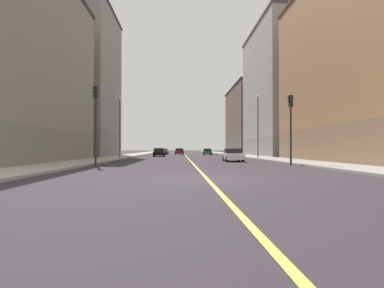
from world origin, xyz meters
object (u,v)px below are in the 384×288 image
object	(u,v)px
traffic_light_right_near	(95,114)
car_white	(233,155)
car_teal	(162,152)
car_maroon	(179,151)
building_left_mid	(287,92)
car_black	(159,153)
building_right_corner	(0,65)
car_green	(207,152)
building_right_midblock	(77,83)
street_lamp_right_near	(120,121)
building_left_far	(255,120)
car_orange	(164,151)
building_left_near	(373,65)
street_lamp_left_near	(258,120)
traffic_light_left_near	(291,119)

from	to	relation	value
traffic_light_right_near	car_white	size ratio (longest dim) A/B	1.50
car_teal	car_maroon	bearing A→B (deg)	55.96
building_left_mid	car_black	size ratio (longest dim) A/B	5.16
car_teal	car_white	distance (m)	33.08
building_right_corner	car_green	world-z (taller)	building_right_corner
building_right_midblock	car_white	size ratio (longest dim) A/B	5.82
car_green	car_black	xyz separation A→B (m)	(-9.08, -13.64, 0.03)
street_lamp_right_near	building_left_far	bearing A→B (deg)	55.25
building_left_mid	car_white	bearing A→B (deg)	-121.00
car_white	car_orange	bearing A→B (deg)	102.18
street_lamp_right_near	car_black	world-z (taller)	street_lamp_right_near
building_right_midblock	car_teal	size ratio (longest dim) A/B	5.40
building_right_midblock	street_lamp_right_near	size ratio (longest dim) A/B	3.12
building_left_far	building_right_corner	size ratio (longest dim) A/B	1.09
building_right_corner	car_maroon	xyz separation A→B (m)	(16.54, 39.62, -8.36)
building_left_mid	building_left_far	distance (m)	23.69
building_right_corner	car_orange	distance (m)	46.79
building_left_near	car_teal	size ratio (longest dim) A/B	5.13
street_lamp_left_near	car_black	bearing A→B (deg)	136.45
building_right_corner	car_orange	xyz separation A→B (m)	(13.01, 44.15, -8.38)
car_orange	car_teal	distance (m)	9.79
building_left_mid	building_right_midblock	bearing A→B (deg)	-175.66
building_right_midblock	car_black	distance (m)	17.34
street_lamp_left_near	car_black	xyz separation A→B (m)	(-13.09, 12.45, -4.18)
building_left_far	car_orange	size ratio (longest dim) A/B	5.82
street_lamp_right_near	building_right_midblock	bearing A→B (deg)	127.59
building_left_mid	car_black	bearing A→B (deg)	-172.71
traffic_light_left_near	building_left_near	bearing A→B (deg)	27.80
building_left_near	traffic_light_left_near	bearing A→B (deg)	-152.20
building_left_mid	building_left_far	xyz separation A→B (m)	(-0.00, 23.51, -2.97)
building_left_near	car_maroon	bearing A→B (deg)	115.53
car_maroon	car_teal	bearing A→B (deg)	-124.04
building_left_far	street_lamp_left_near	size ratio (longest dim) A/B	2.99
traffic_light_left_near	car_maroon	world-z (taller)	traffic_light_left_near
car_teal	car_black	xyz separation A→B (m)	(0.22, -12.47, 0.02)
building_left_near	building_right_corner	world-z (taller)	building_left_near
building_right_corner	street_lamp_left_near	bearing A→B (deg)	19.75
street_lamp_right_near	car_maroon	distance (m)	30.52
building_left_mid	car_teal	xyz separation A→B (m)	(-22.33, 9.64, -10.59)
car_black	car_green	bearing A→B (deg)	56.34
building_left_far	traffic_light_right_near	world-z (taller)	building_left_far
building_left_mid	building_right_midblock	world-z (taller)	building_right_midblock
traffic_light_left_near	street_lamp_right_near	bearing A→B (deg)	136.70
building_right_midblock	building_left_mid	bearing A→B (deg)	4.34
traffic_light_right_near	car_orange	size ratio (longest dim) A/B	1.53
building_right_corner	car_teal	bearing A→B (deg)	69.30
building_left_near	car_orange	xyz separation A→B (m)	(-22.32, 43.86, -8.78)
building_left_mid	car_green	xyz separation A→B (m)	(-13.04, 10.81, -10.59)
building_left_mid	car_green	bearing A→B (deg)	140.33
building_left_near	street_lamp_left_near	bearing A→B (deg)	134.61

